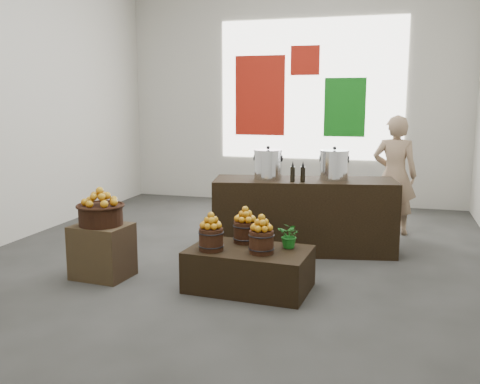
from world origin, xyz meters
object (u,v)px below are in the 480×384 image
(stock_pot_center, at_px, (334,166))
(shopper, at_px, (395,175))
(wicker_basket, at_px, (101,215))
(counter, at_px, (304,215))
(display_table, at_px, (249,269))
(stock_pot_left, at_px, (268,165))
(crate, at_px, (102,251))

(stock_pot_center, xyz_separation_m, shopper, (0.71, 1.13, -0.24))
(wicker_basket, bearing_deg, counter, 40.04)
(display_table, relative_size, stock_pot_center, 3.48)
(wicker_basket, bearing_deg, display_table, 2.76)
(display_table, distance_m, shopper, 3.06)
(counter, xyz_separation_m, stock_pot_left, (-0.44, -0.08, 0.61))
(display_table, bearing_deg, wicker_basket, -173.38)
(crate, xyz_separation_m, display_table, (1.56, 0.08, -0.08))
(stock_pot_left, relative_size, shopper, 0.21)
(wicker_basket, bearing_deg, stock_pot_center, 36.49)
(crate, bearing_deg, shopper, 43.52)
(display_table, bearing_deg, shopper, 67.30)
(counter, bearing_deg, stock_pot_center, 0.00)
(counter, distance_m, stock_pot_center, 0.70)
(shopper, bearing_deg, display_table, 68.08)
(stock_pot_left, bearing_deg, counter, 10.67)
(wicker_basket, xyz_separation_m, display_table, (1.56, 0.08, -0.46))
(stock_pot_left, xyz_separation_m, shopper, (1.48, 1.28, -0.24))
(stock_pot_center, bearing_deg, shopper, 58.04)
(counter, xyz_separation_m, stock_pot_center, (0.34, 0.06, 0.61))
(crate, xyz_separation_m, stock_pot_left, (1.42, 1.48, 0.77))
(stock_pot_left, distance_m, shopper, 1.97)
(counter, relative_size, stock_pot_center, 6.47)
(crate, xyz_separation_m, stock_pot_center, (2.20, 1.62, 0.77))
(crate, bearing_deg, stock_pot_left, 46.13)
(crate, height_order, stock_pot_center, stock_pot_center)
(wicker_basket, distance_m, display_table, 1.63)
(crate, distance_m, wicker_basket, 0.38)
(wicker_basket, xyz_separation_m, shopper, (2.90, 2.76, 0.15))
(stock_pot_left, height_order, stock_pot_center, same)
(display_table, bearing_deg, stock_pot_center, 71.61)
(display_table, bearing_deg, crate, -173.38)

